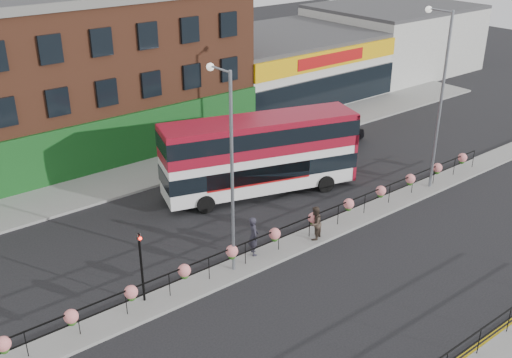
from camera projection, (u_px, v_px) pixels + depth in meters
ground at (294, 245)px, 29.27m from camera, size 120.00×120.00×0.00m
north_pavement at (168, 167)px, 37.79m from camera, size 60.00×4.00×0.15m
median at (294, 244)px, 29.24m from camera, size 60.00×1.60×0.15m
yellow_line_inner at (467, 351)px, 22.36m from camera, size 60.00×0.10×0.01m
yellow_line_outer at (471, 353)px, 22.23m from camera, size 60.00×0.10×0.01m
brick_building at (47, 74)px, 39.10m from camera, size 25.00×12.21×10.30m
supermarket at (280, 65)px, 51.37m from camera, size 15.00×12.25×5.30m
warehouse_east at (392, 37)px, 59.56m from camera, size 14.50×12.00×6.30m
median_railing at (295, 227)px, 28.84m from camera, size 30.04×0.56×1.23m
double_decker_bus at (261, 148)px, 33.51m from camera, size 11.41×5.80×4.51m
car at (339, 137)px, 40.94m from camera, size 3.74×5.23×1.47m
pedestrian_a at (254, 236)px, 27.90m from camera, size 1.04×0.97×1.94m
pedestrian_b at (315, 223)px, 29.22m from camera, size 1.31×1.25×1.74m
lamp_column_west at (228, 157)px, 25.00m from camera, size 0.33×1.61×9.18m
lamp_column_east at (439, 86)px, 32.79m from camera, size 0.36×1.77×10.10m
traffic_light_median at (140, 252)px, 24.01m from camera, size 0.15×0.28×3.65m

